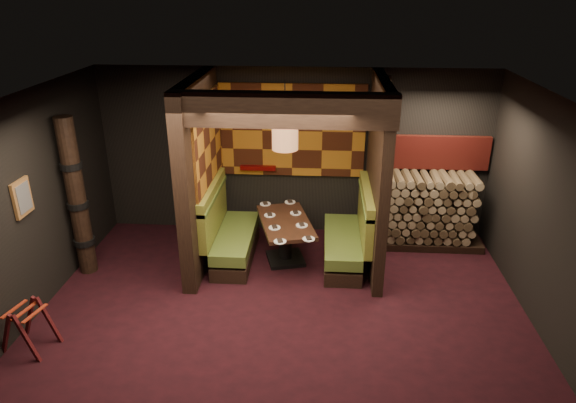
# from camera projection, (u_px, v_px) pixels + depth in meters

# --- Properties ---
(floor) EXTENTS (6.50, 5.50, 0.02)m
(floor) POSITION_uv_depth(u_px,v_px,m) (281.00, 322.00, 6.69)
(floor) COLOR black
(floor) RESTS_ON ground
(ceiling) EXTENTS (6.50, 5.50, 0.02)m
(ceiling) POSITION_uv_depth(u_px,v_px,m) (280.00, 104.00, 5.56)
(ceiling) COLOR black
(ceiling) RESTS_ON ground
(wall_back) EXTENTS (6.50, 0.02, 2.85)m
(wall_back) POSITION_uv_depth(u_px,v_px,m) (294.00, 153.00, 8.65)
(wall_back) COLOR black
(wall_back) RESTS_ON ground
(wall_front) EXTENTS (6.50, 0.02, 2.85)m
(wall_front) POSITION_uv_depth(u_px,v_px,m) (249.00, 393.00, 3.59)
(wall_front) COLOR black
(wall_front) RESTS_ON ground
(wall_left) EXTENTS (0.02, 5.50, 2.85)m
(wall_left) POSITION_uv_depth(u_px,v_px,m) (18.00, 215.00, 6.33)
(wall_left) COLOR black
(wall_left) RESTS_ON ground
(wall_right) EXTENTS (0.02, 5.50, 2.85)m
(wall_right) POSITION_uv_depth(u_px,v_px,m) (562.00, 231.00, 5.92)
(wall_right) COLOR black
(wall_right) RESTS_ON ground
(partition_left) EXTENTS (0.20, 2.20, 2.85)m
(partition_left) POSITION_uv_depth(u_px,v_px,m) (200.00, 173.00, 7.72)
(partition_left) COLOR black
(partition_left) RESTS_ON floor
(partition_right) EXTENTS (0.15, 2.10, 2.85)m
(partition_right) POSITION_uv_depth(u_px,v_px,m) (377.00, 176.00, 7.60)
(partition_right) COLOR black
(partition_right) RESTS_ON floor
(header_beam) EXTENTS (2.85, 0.18, 0.44)m
(header_beam) POSITION_uv_depth(u_px,v_px,m) (283.00, 110.00, 6.29)
(header_beam) COLOR black
(header_beam) RESTS_ON partition_left
(tapa_back_panel) EXTENTS (2.40, 0.06, 1.55)m
(tapa_back_panel) POSITION_uv_depth(u_px,v_px,m) (292.00, 131.00, 8.45)
(tapa_back_panel) COLOR #A16018
(tapa_back_panel) RESTS_ON wall_back
(tapa_side_panel) EXTENTS (0.04, 1.85, 1.45)m
(tapa_side_panel) POSITION_uv_depth(u_px,v_px,m) (209.00, 143.00, 7.71)
(tapa_side_panel) COLOR #A16018
(tapa_side_panel) RESTS_ON partition_left
(lacquer_shelf) EXTENTS (0.60, 0.12, 0.07)m
(lacquer_shelf) POSITION_uv_depth(u_px,v_px,m) (258.00, 168.00, 8.69)
(lacquer_shelf) COLOR #510405
(lacquer_shelf) RESTS_ON wall_back
(booth_bench_left) EXTENTS (0.68, 1.60, 1.14)m
(booth_bench_left) POSITION_uv_depth(u_px,v_px,m) (229.00, 235.00, 8.10)
(booth_bench_left) COLOR black
(booth_bench_left) RESTS_ON floor
(booth_bench_right) EXTENTS (0.68, 1.60, 1.14)m
(booth_bench_right) POSITION_uv_depth(u_px,v_px,m) (349.00, 239.00, 7.98)
(booth_bench_right) COLOR black
(booth_bench_right) RESTS_ON floor
(dining_table) EXTENTS (1.04, 1.46, 0.70)m
(dining_table) POSITION_uv_depth(u_px,v_px,m) (285.00, 234.00, 7.98)
(dining_table) COLOR black
(dining_table) RESTS_ON floor
(place_settings) EXTENTS (0.93, 1.60, 0.03)m
(place_settings) POSITION_uv_depth(u_px,v_px,m) (285.00, 220.00, 7.88)
(place_settings) COLOR white
(place_settings) RESTS_ON dining_table
(pendant_lamp) EXTENTS (0.38, 0.38, 0.99)m
(pendant_lamp) POSITION_uv_depth(u_px,v_px,m) (285.00, 134.00, 7.29)
(pendant_lamp) COLOR #925D37
(pendant_lamp) RESTS_ON ceiling
(framed_picture) EXTENTS (0.05, 0.36, 0.46)m
(framed_picture) POSITION_uv_depth(u_px,v_px,m) (22.00, 198.00, 6.34)
(framed_picture) COLOR olive
(framed_picture) RESTS_ON wall_left
(luggage_rack) EXTENTS (0.66, 0.53, 0.64)m
(luggage_rack) POSITION_uv_depth(u_px,v_px,m) (28.00, 325.00, 6.10)
(luggage_rack) COLOR #420F11
(luggage_rack) RESTS_ON floor
(totem_column) EXTENTS (0.31, 0.31, 2.40)m
(totem_column) POSITION_uv_depth(u_px,v_px,m) (77.00, 199.00, 7.42)
(totem_column) COLOR black
(totem_column) RESTS_ON floor
(firewood_stack) EXTENTS (1.73, 0.70, 1.22)m
(firewood_stack) POSITION_uv_depth(u_px,v_px,m) (430.00, 210.00, 8.46)
(firewood_stack) COLOR black
(firewood_stack) RESTS_ON floor
(mosaic_header) EXTENTS (1.83, 0.10, 0.56)m
(mosaic_header) POSITION_uv_depth(u_px,v_px,m) (433.00, 152.00, 8.41)
(mosaic_header) COLOR maroon
(mosaic_header) RESTS_ON wall_back
(bay_front_post) EXTENTS (0.08, 0.08, 2.85)m
(bay_front_post) POSITION_uv_depth(u_px,v_px,m) (382.00, 170.00, 7.83)
(bay_front_post) COLOR black
(bay_front_post) RESTS_ON floor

